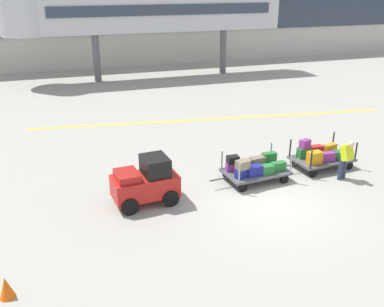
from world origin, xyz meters
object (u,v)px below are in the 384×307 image
at_px(baggage_cart_lead, 255,168).
at_px(baggage_handler, 346,158).
at_px(baggage_tug, 146,182).
at_px(safety_cone_near, 6,288).
at_px(baggage_cart_middle, 320,156).

distance_m(baggage_cart_lead, baggage_handler, 3.31).
bearing_deg(baggage_tug, safety_cone_near, -139.39).
xyz_separation_m(baggage_handler, safety_cone_near, (-11.32, -2.98, -0.59)).
bearing_deg(baggage_cart_lead, safety_cone_near, -154.56).
height_order(baggage_tug, baggage_cart_middle, baggage_tug).
height_order(baggage_tug, baggage_cart_lead, baggage_tug).
xyz_separation_m(baggage_cart_lead, baggage_handler, (3.17, -0.90, 0.35)).
relative_size(baggage_tug, baggage_handler, 1.41).
distance_m(baggage_tug, baggage_handler, 7.28).
xyz_separation_m(baggage_cart_middle, safety_cone_near, (-11.12, -4.20, -0.23)).
xyz_separation_m(baggage_tug, baggage_handler, (7.26, -0.50, 0.11)).
bearing_deg(baggage_handler, baggage_cart_lead, 164.18).
height_order(baggage_cart_lead, baggage_handler, baggage_handler).
relative_size(baggage_handler, safety_cone_near, 2.84).
relative_size(baggage_tug, baggage_cart_middle, 0.72).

